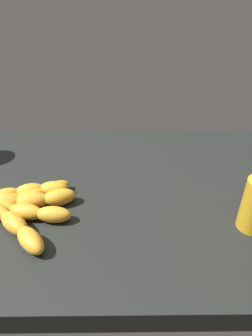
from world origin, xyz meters
The scene contains 2 objects.
ground_plane centered at (0.00, 0.00, -2.22)cm, with size 99.55×59.89×4.44cm, color black.
banana_bunch centered at (17.04, 7.94, 1.65)cm, with size 19.69×22.27×3.54cm.
Camera 1 is at (-2.61, 51.84, 38.24)cm, focal length 30.16 mm.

